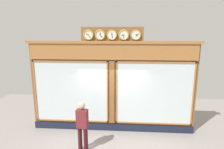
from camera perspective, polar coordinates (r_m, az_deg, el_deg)
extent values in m
cube|color=brown|center=(7.49, 0.08, -4.05)|extent=(6.38, 0.30, 3.48)
cube|color=#191E33|center=(7.93, -0.01, -15.56)|extent=(6.38, 0.08, 0.28)
cube|color=#A56936|center=(7.03, -0.02, 6.86)|extent=(6.25, 0.08, 0.60)
cube|color=#A56936|center=(7.03, -0.01, 9.70)|extent=(6.51, 0.20, 0.10)
cube|color=silver|center=(7.44, 12.60, -5.65)|extent=(2.84, 0.02, 2.38)
cube|color=#A56936|center=(7.15, 13.07, 3.63)|extent=(2.94, 0.04, 0.05)
cube|color=#A56936|center=(7.87, 12.21, -14.16)|extent=(2.94, 0.04, 0.05)
cube|color=#A56936|center=(7.77, 23.28, -5.61)|extent=(0.05, 0.04, 2.48)
cube|color=#A56936|center=(7.34, 1.35, -5.58)|extent=(0.05, 0.04, 2.48)
cube|color=silver|center=(7.66, -12.24, -5.11)|extent=(2.84, 0.02, 2.38)
cube|color=#A56936|center=(7.38, -12.70, 3.90)|extent=(2.94, 0.04, 0.05)
cube|color=#A56936|center=(8.08, -11.88, -13.42)|extent=(2.94, 0.04, 0.05)
cube|color=#A56936|center=(8.16, -22.09, -4.67)|extent=(0.05, 0.04, 2.48)
cube|color=#A56936|center=(7.37, -1.38, -5.52)|extent=(0.05, 0.04, 2.48)
cube|color=brown|center=(7.36, -0.02, -5.54)|extent=(0.20, 0.10, 2.48)
cube|color=brown|center=(7.07, 0.01, 11.86)|extent=(2.29, 0.06, 0.57)
cylinder|color=silver|center=(6.97, 7.18, 11.77)|extent=(0.30, 0.02, 0.30)
torus|color=#B79347|center=(6.97, 7.18, 11.77)|extent=(0.37, 0.04, 0.37)
cube|color=black|center=(6.96, 7.45, 11.55)|extent=(0.08, 0.01, 0.07)
cube|color=black|center=(6.96, 7.71, 11.91)|extent=(0.13, 0.01, 0.05)
sphere|color=black|center=(6.96, 7.19, 11.77)|extent=(0.02, 0.02, 0.02)
cylinder|color=silver|center=(6.97, 3.57, 11.84)|extent=(0.30, 0.02, 0.30)
torus|color=#B79347|center=(6.96, 3.57, 11.84)|extent=(0.38, 0.05, 0.38)
cube|color=black|center=(6.95, 3.23, 11.77)|extent=(0.08, 0.01, 0.03)
cube|color=black|center=(6.95, 3.55, 11.31)|extent=(0.02, 0.01, 0.13)
sphere|color=black|center=(6.95, 3.57, 11.84)|extent=(0.02, 0.02, 0.02)
cylinder|color=silver|center=(6.99, -0.04, 11.86)|extent=(0.30, 0.02, 0.30)
torus|color=#B79347|center=(6.98, -0.04, 11.86)|extent=(0.37, 0.04, 0.37)
cube|color=black|center=(6.97, -0.06, 12.20)|extent=(0.02, 0.01, 0.08)
cube|color=black|center=(6.97, 0.07, 11.34)|extent=(0.04, 0.01, 0.13)
sphere|color=black|center=(6.97, -0.05, 11.86)|extent=(0.02, 0.02, 0.02)
cylinder|color=silver|center=(7.03, -3.61, 11.84)|extent=(0.30, 0.02, 0.30)
torus|color=#B79347|center=(7.03, -3.62, 11.84)|extent=(0.38, 0.05, 0.38)
cube|color=black|center=(7.02, -3.61, 12.18)|extent=(0.02, 0.01, 0.08)
cube|color=black|center=(7.01, -3.26, 11.46)|extent=(0.10, 0.01, 0.10)
sphere|color=black|center=(7.01, -3.63, 11.84)|extent=(0.02, 0.02, 0.02)
cylinder|color=silver|center=(7.10, -7.12, 11.78)|extent=(0.30, 0.02, 0.30)
torus|color=#B79347|center=(7.10, -7.13, 11.78)|extent=(0.38, 0.05, 0.38)
cube|color=black|center=(7.09, -7.44, 11.94)|extent=(0.08, 0.01, 0.06)
cube|color=black|center=(7.08, -6.85, 11.34)|extent=(0.08, 0.01, 0.11)
sphere|color=black|center=(7.08, -7.15, 11.77)|extent=(0.02, 0.02, 0.02)
cylinder|color=#3A1316|center=(6.75, -9.60, -18.44)|extent=(0.14, 0.14, 0.82)
cylinder|color=#3A1316|center=(6.68, -7.92, -18.72)|extent=(0.14, 0.14, 0.82)
cube|color=maroon|center=(6.38, -8.97, -13.00)|extent=(0.39, 0.27, 0.62)
sphere|color=tan|center=(6.20, -9.11, -9.23)|extent=(0.22, 0.22, 0.22)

